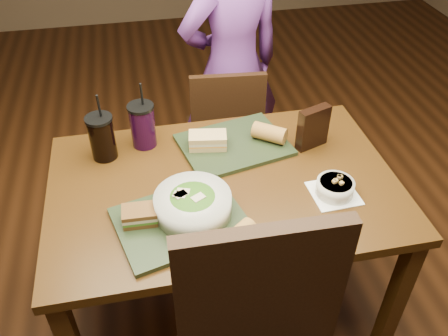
{
  "coord_description": "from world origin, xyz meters",
  "views": [
    {
      "loc": [
        -0.27,
        -1.31,
        1.92
      ],
      "look_at": [
        0.0,
        0.0,
        0.82
      ],
      "focal_mm": 38.0,
      "sensor_mm": 36.0,
      "label": 1
    }
  ],
  "objects_px": {
    "baguette_near": "(238,236)",
    "diner": "(232,69)",
    "cup_cola": "(102,137)",
    "cup_berry": "(143,125)",
    "soup_bowl": "(335,187)",
    "chip_bag": "(313,128)",
    "chair_far": "(224,131)",
    "tray_near": "(180,221)",
    "dining_table": "(224,200)",
    "sandwich_near": "(140,215)",
    "baguette_far": "(269,133)",
    "salad_bowl": "(193,203)",
    "sandwich_far": "(208,140)",
    "tray_far": "(234,145)"
  },
  "relations": [
    {
      "from": "cup_cola",
      "to": "cup_berry",
      "type": "xyz_separation_m",
      "value": [
        0.16,
        0.05,
        0.0
      ]
    },
    {
      "from": "chair_far",
      "to": "cup_cola",
      "type": "bearing_deg",
      "value": -141.16
    },
    {
      "from": "diner",
      "to": "tray_near",
      "type": "distance_m",
      "value": 1.08
    },
    {
      "from": "tray_far",
      "to": "soup_bowl",
      "type": "distance_m",
      "value": 0.46
    },
    {
      "from": "dining_table",
      "to": "sandwich_near",
      "type": "relative_size",
      "value": 11.02
    },
    {
      "from": "cup_cola",
      "to": "cup_berry",
      "type": "distance_m",
      "value": 0.17
    },
    {
      "from": "tray_near",
      "to": "chair_far",
      "type": "bearing_deg",
      "value": 69.46
    },
    {
      "from": "diner",
      "to": "sandwich_far",
      "type": "relative_size",
      "value": 9.65
    },
    {
      "from": "chair_far",
      "to": "tray_near",
      "type": "xyz_separation_m",
      "value": [
        -0.34,
        -0.9,
        0.29
      ]
    },
    {
      "from": "baguette_far",
      "to": "cup_berry",
      "type": "relative_size",
      "value": 0.48
    },
    {
      "from": "sandwich_far",
      "to": "baguette_near",
      "type": "distance_m",
      "value": 0.53
    },
    {
      "from": "cup_cola",
      "to": "chair_far",
      "type": "bearing_deg",
      "value": 38.84
    },
    {
      "from": "diner",
      "to": "soup_bowl",
      "type": "bearing_deg",
      "value": 83.84
    },
    {
      "from": "chair_far",
      "to": "tray_near",
      "type": "bearing_deg",
      "value": -110.54
    },
    {
      "from": "baguette_near",
      "to": "baguette_far",
      "type": "bearing_deg",
      "value": 64.43
    },
    {
      "from": "dining_table",
      "to": "baguette_far",
      "type": "distance_m",
      "value": 0.34
    },
    {
      "from": "sandwich_far",
      "to": "cup_berry",
      "type": "distance_m",
      "value": 0.27
    },
    {
      "from": "dining_table",
      "to": "tray_near",
      "type": "bearing_deg",
      "value": -136.7
    },
    {
      "from": "soup_bowl",
      "to": "baguette_near",
      "type": "bearing_deg",
      "value": -156.02
    },
    {
      "from": "sandwich_near",
      "to": "cup_cola",
      "type": "height_order",
      "value": "cup_cola"
    },
    {
      "from": "baguette_near",
      "to": "diner",
      "type": "bearing_deg",
      "value": 78.62
    },
    {
      "from": "soup_bowl",
      "to": "chip_bag",
      "type": "height_order",
      "value": "chip_bag"
    },
    {
      "from": "soup_bowl",
      "to": "chip_bag",
      "type": "bearing_deg",
      "value": 86.78
    },
    {
      "from": "chair_far",
      "to": "dining_table",
      "type": "bearing_deg",
      "value": -101.68
    },
    {
      "from": "sandwich_far",
      "to": "cup_cola",
      "type": "height_order",
      "value": "cup_cola"
    },
    {
      "from": "sandwich_far",
      "to": "tray_near",
      "type": "bearing_deg",
      "value": -112.9
    },
    {
      "from": "salad_bowl",
      "to": "sandwich_near",
      "type": "height_order",
      "value": "salad_bowl"
    },
    {
      "from": "tray_near",
      "to": "cup_berry",
      "type": "height_order",
      "value": "cup_berry"
    },
    {
      "from": "sandwich_near",
      "to": "baguette_far",
      "type": "bearing_deg",
      "value": 33.43
    },
    {
      "from": "dining_table",
      "to": "soup_bowl",
      "type": "bearing_deg",
      "value": -20.48
    },
    {
      "from": "sandwich_far",
      "to": "chip_bag",
      "type": "distance_m",
      "value": 0.43
    },
    {
      "from": "dining_table",
      "to": "tray_near",
      "type": "relative_size",
      "value": 3.1
    },
    {
      "from": "tray_near",
      "to": "chip_bag",
      "type": "height_order",
      "value": "chip_bag"
    },
    {
      "from": "tray_near",
      "to": "sandwich_near",
      "type": "bearing_deg",
      "value": 172.09
    },
    {
      "from": "tray_far",
      "to": "cup_cola",
      "type": "bearing_deg",
      "value": 175.57
    },
    {
      "from": "salad_bowl",
      "to": "cup_berry",
      "type": "bearing_deg",
      "value": 106.24
    },
    {
      "from": "sandwich_near",
      "to": "chip_bag",
      "type": "bearing_deg",
      "value": 23.7
    },
    {
      "from": "dining_table",
      "to": "soup_bowl",
      "type": "relative_size",
      "value": 7.52
    },
    {
      "from": "soup_bowl",
      "to": "baguette_far",
      "type": "relative_size",
      "value": 1.26
    },
    {
      "from": "tray_near",
      "to": "cup_berry",
      "type": "distance_m",
      "value": 0.49
    },
    {
      "from": "salad_bowl",
      "to": "dining_table",
      "type": "bearing_deg",
      "value": 47.92
    },
    {
      "from": "chair_far",
      "to": "baguette_near",
      "type": "height_order",
      "value": "chair_far"
    },
    {
      "from": "salad_bowl",
      "to": "chip_bag",
      "type": "height_order",
      "value": "chip_bag"
    },
    {
      "from": "dining_table",
      "to": "diner",
      "type": "height_order",
      "value": "diner"
    },
    {
      "from": "cup_cola",
      "to": "baguette_far",
      "type": "bearing_deg",
      "value": -4.04
    },
    {
      "from": "cup_berry",
      "to": "chip_bag",
      "type": "height_order",
      "value": "cup_berry"
    },
    {
      "from": "salad_bowl",
      "to": "baguette_far",
      "type": "height_order",
      "value": "salad_bowl"
    },
    {
      "from": "dining_table",
      "to": "sandwich_near",
      "type": "xyz_separation_m",
      "value": [
        -0.32,
        -0.16,
        0.14
      ]
    },
    {
      "from": "soup_bowl",
      "to": "cup_cola",
      "type": "distance_m",
      "value": 0.91
    },
    {
      "from": "diner",
      "to": "soup_bowl",
      "type": "xyz_separation_m",
      "value": [
        0.17,
        -0.97,
        0.0
      ]
    }
  ]
}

